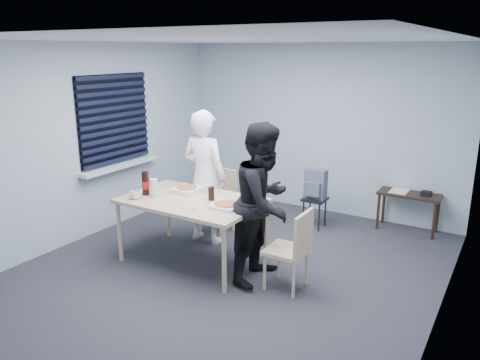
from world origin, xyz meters
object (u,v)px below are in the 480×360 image
Objects in this scene: chair_far at (220,196)px; person_black at (264,203)px; mug_a at (135,195)px; soda_bottle at (146,184)px; person_white at (205,177)px; backpack at (315,184)px; mug_b at (208,189)px; side_table at (409,199)px; stool at (315,205)px; dining_table at (192,204)px; chair_right at (294,245)px.

chair_far is 0.50× the size of person_black.
mug_a is 0.43× the size of soda_bottle.
person_white reaches higher than chair_far.
backpack is (-0.11, 1.73, -0.23)m from person_black.
person_black is at bearing -15.21° from mug_b.
person_white is 0.38m from mug_b.
stool is (-1.18, -0.57, -0.14)m from side_table.
chair_far is 0.82m from mug_b.
stool is at bearing 65.59° from dining_table.
chair_far is at bearing -85.40° from person_white.
chair_right is at bearing -14.21° from mug_b.
mug_a is (-1.91, -0.33, 0.33)m from chair_right.
backpack is 3.43× the size of mug_a.
mug_b is at bearing 131.76° from person_white.
chair_far is 1.00× the size of chair_right.
dining_table is 3.86× the size of backpack.
stool is at bearing 105.80° from chair_right.
mug_a is at bearing -122.88° from stool.
dining_table is 5.69× the size of soda_bottle.
person_black is at bearing 8.30° from soda_bottle.
person_black is 14.39× the size of mug_a.
chair_right reaches higher than dining_table.
dining_table is at bearing -130.05° from side_table.
side_table is at bearing 30.92° from chair_far.
person_white is (0.03, -0.41, 0.37)m from chair_far.
chair_right reaches higher than backpack.
person_black is at bearing 4.78° from dining_table.
person_black is at bearing -89.98° from backpack.
chair_far is at bearing 105.20° from dining_table.
dining_table is 1.36m from chair_right.
backpack is at bearing 105.91° from chair_right.
dining_table is 16.29× the size of mug_b.
mug_a is 1.23× the size of mug_b.
chair_right is at bearing 158.60° from person_white.
person_black is 1.75m from backpack.
person_white is at bearing 71.13° from mug_a.
dining_table is 0.92× the size of person_black.
side_table is 6.78× the size of mug_a.
mug_a is (-0.33, -0.95, -0.04)m from person_white.
chair_right is at bearing 9.78° from mug_a.
person_white is at bearing 66.03° from soda_bottle.
stool is 4.46× the size of mug_b.
chair_right reaches higher than side_table.
person_black is 6.19× the size of soda_bottle.
person_white is at bearing -85.40° from chair_far.
mug_b is at bearing 165.79° from chair_right.
person_white is at bearing -141.77° from side_table.
person_black is 2.12× the size of side_table.
chair_right is 0.50× the size of person_white.
mug_a is 0.22m from soda_bottle.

